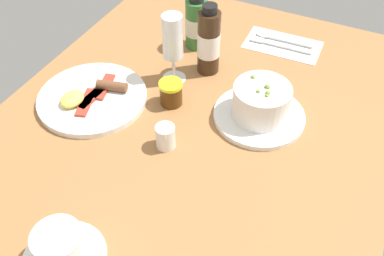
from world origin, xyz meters
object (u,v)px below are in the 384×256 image
at_px(porridge_bowl, 261,104).
at_px(creamer_jug, 165,137).
at_px(cutlery_setting, 281,44).
at_px(sauce_bottle_brown, 209,42).
at_px(coffee_cup, 61,249).
at_px(wine_glass, 173,40).
at_px(sauce_bottle_green, 196,23).
at_px(jam_jar, 171,93).
at_px(breakfast_plate, 92,97).

relative_size(porridge_bowl, creamer_jug, 3.46).
relative_size(cutlery_setting, creamer_jug, 3.46).
relative_size(porridge_bowl, sauce_bottle_brown, 1.13).
xyz_separation_m(cutlery_setting, coffee_cup, (-0.75, 0.14, 0.03)).
height_order(wine_glass, sauce_bottle_green, wine_glass).
bearing_deg(porridge_bowl, coffee_cup, 158.92).
xyz_separation_m(wine_glass, jam_jar, (-0.08, -0.04, -0.08)).
height_order(porridge_bowl, creamer_jug, porridge_bowl).
xyz_separation_m(porridge_bowl, cutlery_setting, (0.29, 0.04, -0.04)).
height_order(porridge_bowl, cutlery_setting, porridge_bowl).
distance_m(cutlery_setting, wine_glass, 0.33).
bearing_deg(wine_glass, sauce_bottle_brown, -42.09).
height_order(porridge_bowl, jam_jar, porridge_bowl).
height_order(coffee_cup, jam_jar, coffee_cup).
height_order(porridge_bowl, wine_glass, wine_glass).
bearing_deg(creamer_jug, breakfast_plate, 76.77).
height_order(cutlery_setting, sauce_bottle_brown, sauce_bottle_brown).
xyz_separation_m(creamer_jug, breakfast_plate, (0.05, 0.22, -0.02)).
xyz_separation_m(jam_jar, sauce_bottle_brown, (0.15, -0.02, 0.05)).
distance_m(sauce_bottle_brown, breakfast_plate, 0.30).
height_order(creamer_jug, sauce_bottle_green, sauce_bottle_green).
relative_size(creamer_jug, breakfast_plate, 0.23).
relative_size(wine_glass, breakfast_plate, 0.69).
xyz_separation_m(creamer_jug, wine_glass, (0.20, 0.09, 0.08)).
height_order(cutlery_setting, coffee_cup, coffee_cup).
distance_m(coffee_cup, jam_jar, 0.42).
xyz_separation_m(cutlery_setting, sauce_bottle_green, (-0.10, 0.20, 0.06)).
xyz_separation_m(sauce_bottle_green, sauce_bottle_brown, (-0.08, -0.07, 0.01)).
distance_m(jam_jar, sauce_bottle_brown, 0.16).
bearing_deg(coffee_cup, jam_jar, 2.73).
height_order(coffee_cup, sauce_bottle_green, sauce_bottle_green).
distance_m(porridge_bowl, wine_glass, 0.24).
xyz_separation_m(porridge_bowl, sauce_bottle_green, (0.19, 0.24, 0.03)).
bearing_deg(cutlery_setting, jam_jar, 154.80).
height_order(coffee_cup, sauce_bottle_brown, sauce_bottle_brown).
relative_size(porridge_bowl, cutlery_setting, 1.00).
height_order(coffee_cup, wine_glass, wine_glass).
bearing_deg(sauce_bottle_green, jam_jar, -168.72).
distance_m(porridge_bowl, creamer_jug, 0.22).
bearing_deg(sauce_bottle_green, sauce_bottle_brown, -139.62).
bearing_deg(porridge_bowl, wine_glass, 79.50).
bearing_deg(porridge_bowl, breakfast_plate, 106.92).
bearing_deg(creamer_jug, wine_glass, 22.94).
xyz_separation_m(cutlery_setting, creamer_jug, (-0.45, 0.10, 0.02)).
bearing_deg(sauce_bottle_brown, sauce_bottle_green, 40.38).
distance_m(porridge_bowl, jam_jar, 0.20).
distance_m(wine_glass, sauce_bottle_green, 0.16).
xyz_separation_m(porridge_bowl, jam_jar, (-0.04, 0.20, -0.01)).
distance_m(cutlery_setting, coffee_cup, 0.76).
height_order(jam_jar, breakfast_plate, jam_jar).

